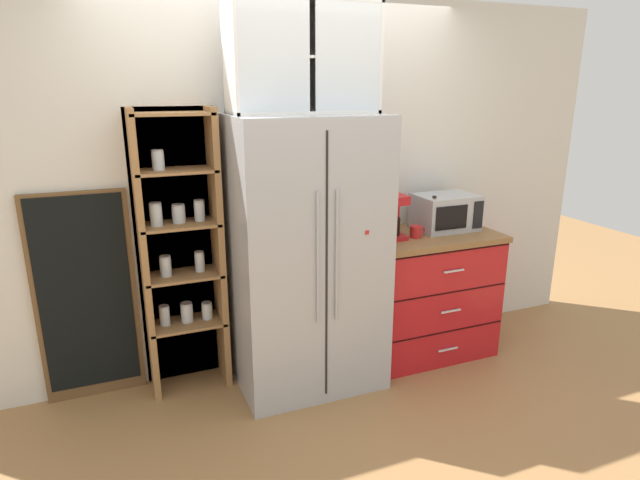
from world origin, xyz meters
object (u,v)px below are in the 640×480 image
coffee_maker (390,216)px  chalkboard_menu (86,297)px  microwave (445,212)px  bottle_cobalt (428,217)px  bottle_amber (433,217)px  mug_red (416,232)px  refrigerator (306,255)px

coffee_maker → chalkboard_menu: chalkboard_menu is taller
microwave → chalkboard_menu: chalkboard_menu is taller
microwave → bottle_cobalt: size_ratio=1.74×
coffee_maker → bottle_amber: 0.34m
chalkboard_menu → mug_red: bearing=-9.0°
mug_red → chalkboard_menu: 2.22m
bottle_amber → coffee_maker: bearing=173.4°
microwave → coffee_maker: size_ratio=1.42×
mug_red → microwave: bearing=19.6°
bottle_cobalt → mug_red: bearing=-146.8°
chalkboard_menu → bottle_cobalt: bearing=-5.9°
bottle_cobalt → bottle_amber: bearing=-90.0°
bottle_amber → bottle_cobalt: (0.00, 0.07, -0.01)m
mug_red → bottle_amber: (0.16, 0.03, 0.08)m
bottle_cobalt → chalkboard_menu: (-2.33, 0.24, -0.36)m
bottle_cobalt → chalkboard_menu: size_ratio=0.19×
microwave → bottle_amber: bearing=-153.1°
microwave → chalkboard_menu: size_ratio=0.32×
microwave → mug_red: 0.35m
microwave → bottle_amber: (-0.16, -0.08, -0.01)m
chalkboard_menu → microwave: bearing=-5.3°
refrigerator → bottle_cobalt: bearing=4.8°
microwave → mug_red: size_ratio=3.73×
coffee_maker → bottle_cobalt: 0.34m
refrigerator → mug_red: (0.82, -0.02, 0.08)m
bottle_cobalt → chalkboard_menu: bearing=174.1°
coffee_maker → chalkboard_menu: bearing=172.2°
bottle_amber → microwave: bearing=26.9°
coffee_maker → bottle_cobalt: bearing=5.6°
coffee_maker → mug_red: coffee_maker is taller
coffee_maker → mug_red: bearing=-21.9°
bottle_amber → refrigerator: bearing=-179.3°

